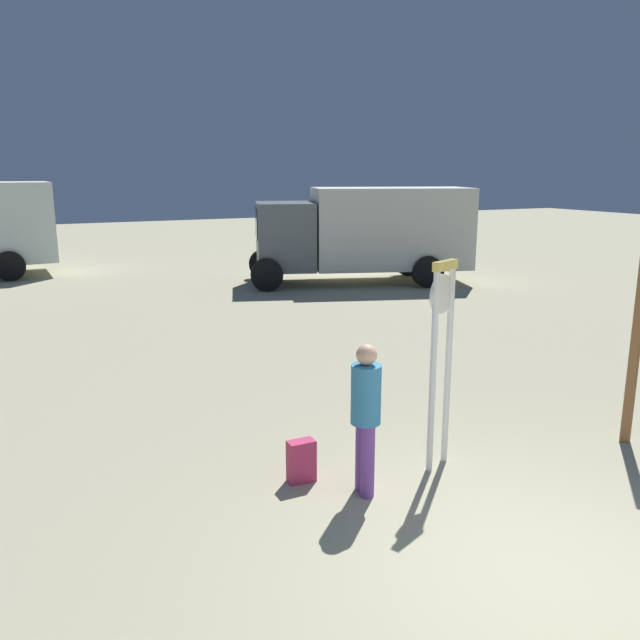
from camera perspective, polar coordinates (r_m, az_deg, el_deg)
The scene contains 5 objects.
ground_plane at distance 5.99m, azimuth 19.22°, elevation -20.80°, with size 80.00×80.00×0.00m, color tan.
standing_clock at distance 7.13m, azimuth 10.70°, elevation -2.08°, with size 0.42×0.25×2.34m.
person_near_clock at distance 6.57m, azimuth 4.07°, elevation -8.12°, with size 0.31×0.31×1.60m.
backpack at distance 7.07m, azimuth -1.69°, elevation -12.41°, with size 0.29×0.20×0.46m.
box_truck_near at distance 19.18m, azimuth 4.18°, elevation 7.92°, with size 6.84×4.21×2.78m.
Camera 1 is at (-3.69, -3.40, 3.27)m, focal length 36.09 mm.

